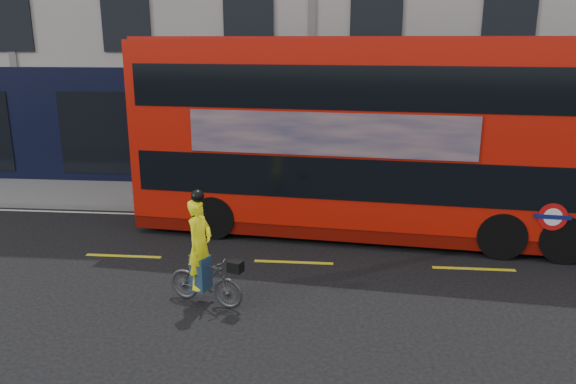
# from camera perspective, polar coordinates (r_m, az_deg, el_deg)

# --- Properties ---
(ground) EXTENTS (120.00, 120.00, 0.00)m
(ground) POSITION_cam_1_polar(r_m,az_deg,el_deg) (11.50, -0.07, -10.01)
(ground) COLOR black
(ground) RESTS_ON ground
(pavement) EXTENTS (60.00, 3.00, 0.12)m
(pavement) POSITION_cam_1_polar(r_m,az_deg,el_deg) (17.56, 1.96, -0.75)
(pavement) COLOR gray
(pavement) RESTS_ON ground
(kerb) EXTENTS (60.00, 0.12, 0.13)m
(kerb) POSITION_cam_1_polar(r_m,az_deg,el_deg) (16.13, 1.63, -2.20)
(kerb) COLOR slate
(kerb) RESTS_ON ground
(road_edge_line) EXTENTS (58.00, 0.10, 0.01)m
(road_edge_line) POSITION_cam_1_polar(r_m,az_deg,el_deg) (15.86, 1.56, -2.74)
(road_edge_line) COLOR silver
(road_edge_line) RESTS_ON ground
(lane_dashes) EXTENTS (58.00, 0.12, 0.01)m
(lane_dashes) POSITION_cam_1_polar(r_m,az_deg,el_deg) (12.86, 0.58, -7.14)
(lane_dashes) COLOR yellow
(lane_dashes) RESTS_ON ground
(bus) EXTENTS (12.54, 4.07, 4.97)m
(bus) POSITION_cam_1_polar(r_m,az_deg,el_deg) (14.35, 9.51, 5.61)
(bus) COLOR red
(bus) RESTS_ON ground
(cyclist) EXTENTS (1.65, 0.95, 2.26)m
(cyclist) POSITION_cam_1_polar(r_m,az_deg,el_deg) (10.81, -8.61, -7.42)
(cyclist) COLOR #3E4143
(cyclist) RESTS_ON ground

